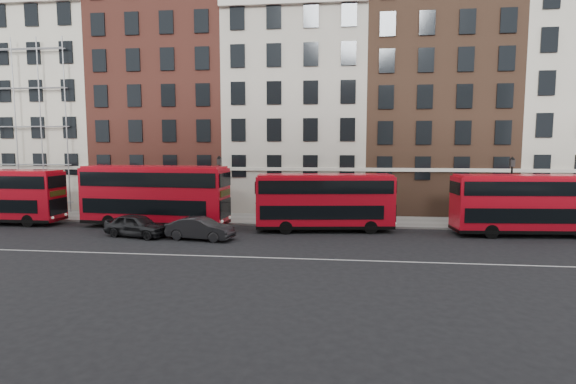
# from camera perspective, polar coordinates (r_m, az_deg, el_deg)

# --- Properties ---
(ground) EXTENTS (120.00, 120.00, 0.00)m
(ground) POSITION_cam_1_polar(r_m,az_deg,el_deg) (27.52, -2.43, -7.30)
(ground) COLOR black
(ground) RESTS_ON ground
(pavement) EXTENTS (80.00, 5.00, 0.15)m
(pavement) POSITION_cam_1_polar(r_m,az_deg,el_deg) (37.70, 0.13, -3.54)
(pavement) COLOR gray
(pavement) RESTS_ON ground
(kerb) EXTENTS (80.00, 0.30, 0.16)m
(kerb) POSITION_cam_1_polar(r_m,az_deg,el_deg) (35.26, -0.34, -4.20)
(kerb) COLOR gray
(kerb) RESTS_ON ground
(road_centre_line) EXTENTS (70.00, 0.12, 0.01)m
(road_centre_line) POSITION_cam_1_polar(r_m,az_deg,el_deg) (25.60, -3.16, -8.32)
(road_centre_line) COLOR white
(road_centre_line) RESTS_ON ground
(building_terrace) EXTENTS (64.00, 11.95, 22.00)m
(building_terrace) POSITION_cam_1_polar(r_m,az_deg,el_deg) (44.71, 0.86, 11.03)
(building_terrace) COLOR beige
(building_terrace) RESTS_ON ground
(bus_b) EXTENTS (11.41, 3.50, 4.73)m
(bus_b) POSITION_cam_1_polar(r_m,az_deg,el_deg) (35.82, -16.58, -0.32)
(bus_b) COLOR red
(bus_b) RESTS_ON ground
(bus_c) EXTENTS (10.21, 3.66, 4.20)m
(bus_c) POSITION_cam_1_polar(r_m,az_deg,el_deg) (32.94, 4.60, -1.12)
(bus_c) COLOR red
(bus_c) RESTS_ON ground
(bus_d) EXTENTS (10.32, 3.26, 4.27)m
(bus_d) POSITION_cam_1_polar(r_m,az_deg,el_deg) (35.35, 28.15, -1.27)
(bus_d) COLOR red
(bus_d) RESTS_ON ground
(car_rear) EXTENTS (4.92, 2.92, 1.57)m
(car_rear) POSITION_cam_1_polar(r_m,az_deg,el_deg) (32.85, -18.64, -4.03)
(car_rear) COLOR black
(car_rear) RESTS_ON ground
(car_front) EXTENTS (4.74, 2.28, 1.50)m
(car_front) POSITION_cam_1_polar(r_m,az_deg,el_deg) (30.73, -11.07, -4.57)
(car_front) COLOR black
(car_front) RESTS_ON ground
(lamp_post_left) EXTENTS (0.44, 0.44, 5.33)m
(lamp_post_left) POSITION_cam_1_polar(r_m,az_deg,el_deg) (36.81, -8.68, 0.87)
(lamp_post_left) COLOR black
(lamp_post_left) RESTS_ON pavement
(lamp_post_right) EXTENTS (0.44, 0.44, 5.33)m
(lamp_post_right) POSITION_cam_1_polar(r_m,az_deg,el_deg) (37.40, 26.45, 0.39)
(lamp_post_right) COLOR black
(lamp_post_right) RESTS_ON pavement
(iron_railings) EXTENTS (6.60, 0.06, 1.00)m
(iron_railings) POSITION_cam_1_polar(r_m,az_deg,el_deg) (39.77, 0.50, -2.20)
(iron_railings) COLOR black
(iron_railings) RESTS_ON pavement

